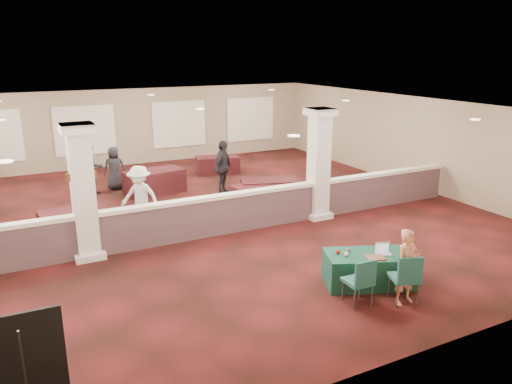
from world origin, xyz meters
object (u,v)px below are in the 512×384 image
easel_board (23,358)px  far_table_back_center (155,182)px  near_table (368,269)px  far_table_front_center (259,195)px  woman (407,267)px  far_table_front_right (269,190)px  attendee_b (140,197)px  far_table_front_left (74,222)px  conf_chair_side (361,279)px  attendee_a (91,170)px  attendee_c (223,168)px  far_table_back_right (218,165)px  attendee_d (115,168)px  conf_chair_main (407,275)px

easel_board → far_table_back_center: bearing=67.4°
near_table → far_table_front_center: size_ratio=1.05×
woman → far_table_front_right: 7.21m
far_table_front_center → attendee_b: size_ratio=0.98×
easel_board → far_table_front_left: 7.49m
conf_chair_side → far_table_front_left: bearing=125.7°
far_table_front_right → attendee_a: bearing=145.1°
attendee_b → attendee_c: attendee_c is taller
far_table_back_center → attendee_a: 2.14m
far_table_front_left → far_table_back_right: (6.08, 4.55, -0.01)m
conf_chair_side → easel_board: easel_board is taller
conf_chair_side → attendee_d: (-2.41, 10.61, 0.19)m
conf_chair_side → attendee_c: 8.35m
near_table → attendee_a: bearing=134.2°
attendee_a → attendee_b: 4.05m
conf_chair_side → woman: 0.93m
easel_board → far_table_front_center: 10.20m
conf_chair_main → far_table_front_center: bearing=107.3°
conf_chair_main → attendee_a: bearing=131.5°
conf_chair_side → far_table_back_right: (1.74, 11.16, -0.24)m
far_table_front_right → attendee_c: attendee_c is taller
near_table → conf_chair_main: (0.10, -0.99, 0.26)m
attendee_b → far_table_back_center: bearing=109.2°
attendee_c → easel_board: bearing=-166.2°
far_table_back_center → attendee_c: size_ratio=1.06×
near_table → far_table_front_right: size_ratio=0.99×
near_table → conf_chair_side: bearing=-116.4°
woman → far_table_front_left: woman is taller
near_table → woman: (0.11, -0.97, 0.41)m
near_table → attendee_a: 10.45m
woman → far_table_front_center: woman is taller
far_table_front_left → easel_board: bearing=-101.7°
far_table_back_center → attendee_c: 2.43m
easel_board → attendee_a: 11.31m
attendee_c → far_table_front_left: bearing=158.5°
woman → far_table_front_center: size_ratio=0.88×
far_table_back_center → far_table_back_right: size_ratio=1.18×
far_table_front_left → attendee_a: (1.12, 3.70, 0.51)m
far_table_front_center → easel_board: bearing=-134.2°
easel_board → far_table_back_center: easel_board is taller
woman → conf_chair_side: bearing=156.8°
attendee_a → far_table_back_center: bearing=-32.9°
far_table_back_right → attendee_a: bearing=-170.3°
far_table_front_left → far_table_back_right: size_ratio=1.02×
conf_chair_side → easel_board: bearing=-171.0°
easel_board → attendee_b: 7.72m
near_table → far_table_front_center: bearing=107.1°
conf_chair_side → far_table_front_left: size_ratio=0.58×
far_table_front_left → far_table_back_right: bearing=36.8°
easel_board → attendee_b: attendee_b is taller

